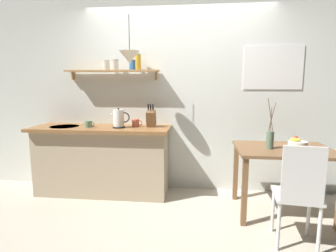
% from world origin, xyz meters
% --- Properties ---
extents(ground_plane, '(14.00, 14.00, 0.00)m').
position_xyz_m(ground_plane, '(0.00, 0.00, 0.00)').
color(ground_plane, '#BCB29E').
extents(back_wall, '(6.80, 0.11, 2.70)m').
position_xyz_m(back_wall, '(0.20, 0.65, 1.35)').
color(back_wall, silver).
rests_on(back_wall, ground_plane).
extents(kitchen_counter, '(1.83, 0.63, 0.92)m').
position_xyz_m(kitchen_counter, '(-1.00, 0.32, 0.46)').
color(kitchen_counter, tan).
rests_on(kitchen_counter, ground_plane).
extents(wall_shelf, '(1.28, 0.20, 0.34)m').
position_xyz_m(wall_shelf, '(-0.81, 0.49, 1.69)').
color(wall_shelf, tan).
extents(dining_table, '(1.04, 0.77, 0.77)m').
position_xyz_m(dining_table, '(1.24, -0.04, 0.65)').
color(dining_table, brown).
rests_on(dining_table, ground_plane).
extents(dining_chair_near, '(0.43, 0.43, 0.97)m').
position_xyz_m(dining_chair_near, '(1.17, -0.73, 0.54)').
color(dining_chair_near, silver).
rests_on(dining_chair_near, ground_plane).
extents(fruit_bowl, '(0.21, 0.21, 0.13)m').
position_xyz_m(fruit_bowl, '(1.40, 0.02, 0.82)').
color(fruit_bowl, silver).
rests_on(fruit_bowl, dining_table).
extents(twig_vase, '(0.10, 0.08, 0.56)m').
position_xyz_m(twig_vase, '(1.07, -0.08, 0.88)').
color(twig_vase, '#567056').
rests_on(twig_vase, dining_table).
extents(electric_kettle, '(0.25, 0.16, 0.26)m').
position_xyz_m(electric_kettle, '(-0.73, 0.25, 1.03)').
color(electric_kettle, black).
rests_on(electric_kettle, kitchen_counter).
extents(knife_block, '(0.11, 0.19, 0.30)m').
position_xyz_m(knife_block, '(-0.33, 0.36, 1.04)').
color(knife_block, brown).
rests_on(knife_block, kitchen_counter).
extents(coffee_mug_by_sink, '(0.13, 0.10, 0.09)m').
position_xyz_m(coffee_mug_by_sink, '(-1.15, 0.25, 0.96)').
color(coffee_mug_by_sink, slate).
rests_on(coffee_mug_by_sink, kitchen_counter).
extents(coffee_mug_spare, '(0.14, 0.09, 0.10)m').
position_xyz_m(coffee_mug_spare, '(-0.54, 0.34, 0.97)').
color(coffee_mug_spare, '#C6664C').
rests_on(coffee_mug_spare, kitchen_counter).
extents(pendant_lamp, '(0.25, 0.25, 0.56)m').
position_xyz_m(pendant_lamp, '(-0.55, 0.16, 1.80)').
color(pendant_lamp, black).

